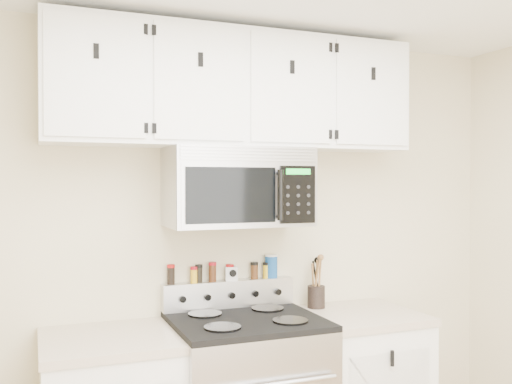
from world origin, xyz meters
The scene contains 13 objects.
back_wall centered at (0.00, 1.75, 1.25)m, with size 3.50×0.01×2.50m, color #C0B390.
microwave centered at (0.00, 1.55, 1.63)m, with size 0.76×0.44×0.42m.
upper_cabinets centered at (0.00, 1.58, 2.15)m, with size 2.00×0.35×0.62m.
utensil_crock centered at (0.51, 1.63, 0.99)m, with size 0.10×0.10×0.30m.
kitchen_timer centered at (0.01, 1.71, 1.14)m, with size 0.07×0.06×0.08m, color silver.
salt_canister centered at (0.26, 1.71, 1.17)m, with size 0.07×0.07×0.13m.
spice_jar_0 centered at (-0.33, 1.71, 1.15)m, with size 0.04×0.04×0.11m.
spice_jar_1 centered at (-0.20, 1.71, 1.15)m, with size 0.04×0.04×0.09m.
spice_jar_2 centered at (-0.17, 1.71, 1.15)m, with size 0.04×0.04×0.10m.
spice_jar_3 centered at (-0.10, 1.71, 1.15)m, with size 0.04×0.04×0.11m.
spice_jar_4 centered at (0.01, 1.71, 1.15)m, with size 0.04×0.04×0.09m.
spice_jar_5 centered at (0.15, 1.71, 1.15)m, with size 0.04×0.04×0.10m.
spice_jar_6 centered at (0.23, 1.71, 1.15)m, with size 0.04×0.04×0.09m.
Camera 1 is at (-1.03, -1.32, 1.66)m, focal length 40.00 mm.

